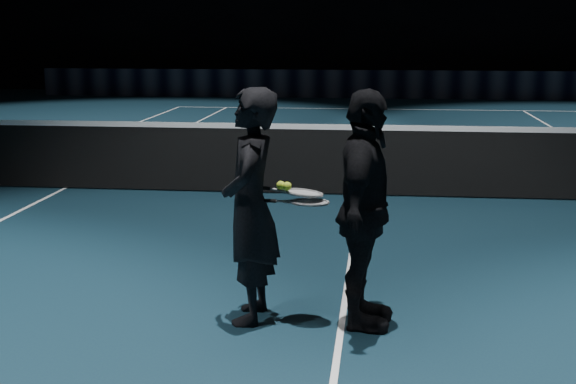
# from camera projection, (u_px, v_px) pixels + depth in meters

# --- Properties ---
(floor) EXTENTS (36.00, 36.00, 0.00)m
(floor) POSITION_uv_depth(u_px,v_px,m) (360.00, 195.00, 10.74)
(floor) COLOR #0D2030
(floor) RESTS_ON ground
(court_lines) EXTENTS (10.98, 23.78, 0.01)m
(court_lines) POSITION_uv_depth(u_px,v_px,m) (360.00, 195.00, 10.74)
(court_lines) COLOR white
(court_lines) RESTS_ON floor
(net_mesh) EXTENTS (12.80, 0.02, 0.86)m
(net_mesh) POSITION_uv_depth(u_px,v_px,m) (360.00, 162.00, 10.65)
(net_mesh) COLOR black
(net_mesh) RESTS_ON floor
(net_tape) EXTENTS (12.80, 0.03, 0.07)m
(net_tape) POSITION_uv_depth(u_px,v_px,m) (361.00, 127.00, 10.55)
(net_tape) COLOR white
(net_tape) RESTS_ON net_mesh
(sponsor_backdrop) EXTENTS (22.00, 0.15, 0.90)m
(sponsor_backdrop) POSITION_uv_depth(u_px,v_px,m) (374.00, 84.00, 25.73)
(sponsor_backdrop) COLOR black
(sponsor_backdrop) RESTS_ON floor
(player_a) EXTENTS (0.43, 0.65, 1.77)m
(player_a) POSITION_uv_depth(u_px,v_px,m) (250.00, 206.00, 5.99)
(player_a) COLOR black
(player_a) RESTS_ON floor
(player_b) EXTENTS (0.54, 1.08, 1.77)m
(player_b) POSITION_uv_depth(u_px,v_px,m) (364.00, 210.00, 5.85)
(player_b) COLOR black
(player_b) RESTS_ON floor
(racket_lower) EXTENTS (0.69, 0.25, 0.03)m
(racket_lower) POSITION_uv_depth(u_px,v_px,m) (310.00, 202.00, 5.90)
(racket_lower) COLOR black
(racket_lower) RESTS_ON player_a
(racket_upper) EXTENTS (0.68, 0.23, 0.10)m
(racket_upper) POSITION_uv_depth(u_px,v_px,m) (304.00, 193.00, 5.94)
(racket_upper) COLOR black
(racket_upper) RESTS_ON player_b
(tennis_balls) EXTENTS (0.12, 0.10, 0.12)m
(tennis_balls) POSITION_uv_depth(u_px,v_px,m) (284.00, 183.00, 5.91)
(tennis_balls) COLOR #CDE02F
(tennis_balls) RESTS_ON racket_upper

